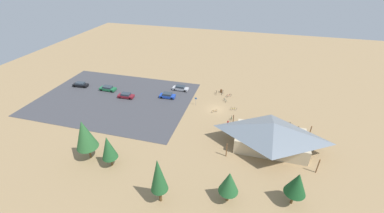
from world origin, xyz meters
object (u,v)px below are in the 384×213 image
object	(u,v)px
bicycle_white_edge_south	(299,129)
car_black_by_curb	(80,84)
pine_west	(85,134)
pine_far_west	(108,148)
pine_midwest	(229,182)
pine_mideast	(158,175)
car_maroon_aisle_side	(126,96)
car_silver_inner_stall	(180,88)
bicycle_black_yard_front	(216,93)
trash_bin	(221,91)
bicycle_orange_trailside	(214,111)
car_blue_back_corner	(167,95)
bicycle_blue_back_row	(291,125)
bicycle_green_yard_center	(231,118)
pine_center	(297,184)
car_green_mid_lot	(108,88)
visitor_crossing_yard	(228,123)
lot_sign	(196,100)
bicycle_red_by_bin	(229,96)
bike_pavilion	(272,134)
bicycle_yellow_lone_west	(233,109)
bicycle_silver_edge_north	(222,93)
bicycle_teal_near_porch	(225,100)

from	to	relation	value
bicycle_white_edge_south	car_black_by_curb	world-z (taller)	car_black_by_curb
pine_west	pine_far_west	bearing A→B (deg)	171.28
pine_midwest	pine_mideast	bearing A→B (deg)	15.74
pine_west	car_maroon_aisle_side	xyz separation A→B (m)	(4.82, -23.05, -4.79)
car_silver_inner_stall	car_black_by_curb	xyz separation A→B (m)	(29.38, 5.53, -0.03)
bicycle_black_yard_front	pine_midwest	bearing A→B (deg)	103.17
car_silver_inner_stall	trash_bin	bearing A→B (deg)	-170.90
pine_mideast	bicycle_orange_trailside	bearing A→B (deg)	-96.75
car_maroon_aisle_side	car_blue_back_corner	bearing A→B (deg)	-164.66
bicycle_blue_back_row	car_blue_back_corner	size ratio (longest dim) A/B	0.36
bicycle_green_yard_center	pine_center	bearing A→B (deg)	120.18
pine_mideast	car_black_by_curb	bearing A→B (deg)	-39.72
car_blue_back_corner	car_green_mid_lot	bearing A→B (deg)	1.43
bicycle_orange_trailside	bicycle_blue_back_row	bearing A→B (deg)	176.13
bicycle_green_yard_center	visitor_crossing_yard	distance (m)	2.85
lot_sign	pine_midwest	bearing A→B (deg)	114.03
bicycle_red_by_bin	bicycle_blue_back_row	distance (m)	18.49
trash_bin	bicycle_black_yard_front	bearing A→B (deg)	46.30
bicycle_blue_back_row	bicycle_green_yard_center	bearing A→B (deg)	4.46
bicycle_blue_back_row	bicycle_black_yard_front	bearing A→B (deg)	-29.69
bicycle_black_yard_front	car_black_by_curb	world-z (taller)	car_black_by_curb
pine_midwest	bicycle_green_yard_center	distance (m)	23.10
trash_bin	car_maroon_aisle_side	world-z (taller)	car_maroon_aisle_side
bike_pavilion	car_maroon_aisle_side	bearing A→B (deg)	-15.89
bicycle_black_yard_front	car_silver_inner_stall	bearing A→B (deg)	3.29
bicycle_black_yard_front	bicycle_orange_trailside	distance (m)	9.79
pine_west	visitor_crossing_yard	bearing A→B (deg)	-144.34
pine_mideast	car_maroon_aisle_side	bearing A→B (deg)	-53.29
pine_west	bicycle_white_edge_south	size ratio (longest dim) A/B	5.19
pine_west	bicycle_white_edge_south	world-z (taller)	pine_west
car_green_mid_lot	pine_center	bearing A→B (deg)	151.44
bicycle_yellow_lone_west	pine_far_west	bearing A→B (deg)	52.57
bicycle_silver_edge_north	car_silver_inner_stall	xyz separation A→B (m)	(12.04, 0.98, 0.35)
car_blue_back_corner	car_green_mid_lot	size ratio (longest dim) A/B	0.91
pine_far_west	bicycle_silver_edge_north	xyz separation A→B (m)	(-15.17, -33.02, -3.84)
bicycle_white_edge_south	car_maroon_aisle_side	bearing A→B (deg)	-4.17
bicycle_teal_near_porch	car_green_mid_lot	bearing A→B (deg)	4.63
car_blue_back_corner	bicycle_silver_edge_north	bearing A→B (deg)	-156.31
bicycle_red_by_bin	car_maroon_aisle_side	size ratio (longest dim) A/B	0.33
bicycle_blue_back_row	bicycle_white_edge_south	bearing A→B (deg)	145.82
pine_far_west	pine_mideast	distance (m)	12.58
pine_midwest	bicycle_teal_near_porch	distance (m)	31.73
car_maroon_aisle_side	bicycle_green_yard_center	bearing A→B (deg)	173.87
bike_pavilion	bicycle_white_edge_south	distance (m)	10.26
lot_sign	visitor_crossing_yard	bearing A→B (deg)	141.96
pine_midwest	car_silver_inner_stall	world-z (taller)	pine_midwest
car_silver_inner_stall	visitor_crossing_yard	distance (m)	21.13
pine_mideast	bicycle_orange_trailside	size ratio (longest dim) A/B	6.58
pine_midwest	pine_mideast	world-z (taller)	pine_mideast
pine_far_west	bicycle_blue_back_row	distance (m)	39.40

